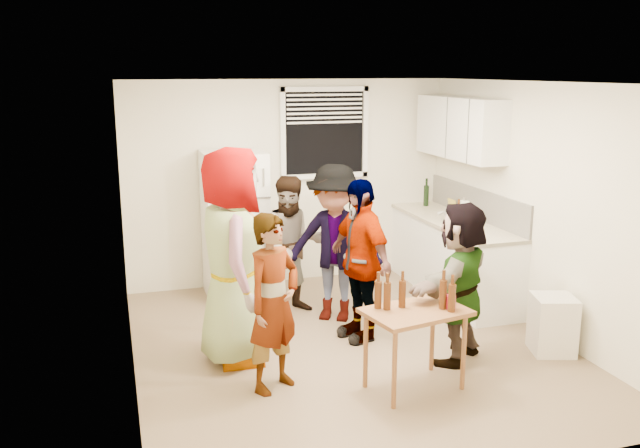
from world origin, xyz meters
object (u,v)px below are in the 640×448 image
object	(u,v)px
kettle	(453,221)
guest_stripe	(275,387)
beer_bottle_counter	(458,225)
refrigerator	(235,224)
wine_bottle	(426,206)
guest_orange	(457,358)
guest_back_right	(334,318)
guest_black	(359,337)
trash_bin	(553,327)
guest_grey	(236,359)
red_cup	(450,308)
blue_cup	(466,234)
beer_bottle_table	(442,309)
guest_back_left	(293,311)
serving_table	(413,388)

from	to	relation	value
kettle	guest_stripe	size ratio (longest dim) A/B	0.17
beer_bottle_counter	guest_stripe	xyz separation A→B (m)	(-2.48, -1.49, -0.90)
refrigerator	wine_bottle	xyz separation A→B (m)	(2.50, 0.12, 0.05)
guest_stripe	guest_orange	xyz separation A→B (m)	(1.75, 0.06, 0.00)
guest_back_right	guest_black	distance (m)	0.57
trash_bin	guest_back_right	size ratio (longest dim) A/B	0.33
refrigerator	guest_grey	size ratio (longest dim) A/B	0.86
red_cup	guest_grey	bearing A→B (deg)	146.41
red_cup	guest_black	bearing A→B (deg)	105.34
blue_cup	guest_stripe	bearing A→B (deg)	-155.36
beer_bottle_table	red_cup	size ratio (longest dim) A/B	2.19
beer_bottle_counter	guest_back_left	world-z (taller)	beer_bottle_counter
guest_grey	beer_bottle_table	bearing A→B (deg)	-119.12
refrigerator	guest_black	bearing A→B (deg)	-61.14
guest_stripe	serving_table	bearing A→B (deg)	-51.13
guest_black	kettle	bearing A→B (deg)	107.80
serving_table	beer_bottle_table	size ratio (longest dim) A/B	3.37
blue_cup	guest_grey	xyz separation A→B (m)	(-2.57, -0.42, -0.90)
guest_back_left	guest_orange	xyz separation A→B (m)	(1.12, -1.67, 0.00)
beer_bottle_table	guest_black	xyz separation A→B (m)	(-0.27, 1.21, -0.69)
serving_table	wine_bottle	bearing A→B (deg)	62.86
serving_table	guest_grey	world-z (taller)	serving_table
blue_cup	serving_table	distance (m)	2.11
refrigerator	trash_bin	size ratio (longest dim) A/B	3.10
refrigerator	guest_back_right	world-z (taller)	refrigerator
guest_back_right	beer_bottle_table	bearing A→B (deg)	-47.32
guest_grey	guest_back_left	distance (m)	1.37
guest_back_left	guest_back_right	world-z (taller)	guest_back_right
trash_bin	serving_table	distance (m)	1.60
beer_bottle_counter	red_cup	xyz separation A→B (m)	(-1.09, -1.90, -0.21)
guest_orange	kettle	bearing A→B (deg)	-156.06
blue_cup	beer_bottle_counter	bearing A→B (deg)	72.99
serving_table	guest_black	xyz separation A→B (m)	(-0.05, 1.17, 0.00)
kettle	beer_bottle_table	distance (m)	2.42
red_cup	guest_back_right	distance (m)	1.97
wine_bottle	guest_stripe	size ratio (longest dim) A/B	0.18
beer_bottle_counter	beer_bottle_table	size ratio (longest dim) A/B	0.92
beer_bottle_counter	serving_table	size ratio (longest dim) A/B	0.27
beer_bottle_counter	guest_grey	world-z (taller)	beer_bottle_counter
beer_bottle_counter	guest_stripe	world-z (taller)	beer_bottle_counter
beer_bottle_table	guest_back_left	xyz separation A→B (m)	(-0.70, 2.13, -0.69)
kettle	beer_bottle_counter	size ratio (longest dim) A/B	1.14
beer_bottle_counter	guest_grey	size ratio (longest dim) A/B	0.11
blue_cup	red_cup	distance (m)	1.79
trash_bin	guest_orange	xyz separation A→B (m)	(-0.92, 0.13, -0.25)
guest_back_left	wine_bottle	bearing A→B (deg)	27.69
refrigerator	guest_back_right	bearing A→B (deg)	-52.31
red_cup	guest_orange	size ratio (longest dim) A/B	0.08
refrigerator	guest_back_left	size ratio (longest dim) A/B	1.13
serving_table	guest_back_left	bearing A→B (deg)	102.98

